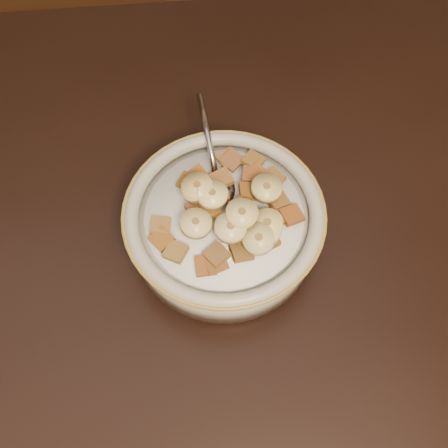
{
  "coord_description": "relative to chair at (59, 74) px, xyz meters",
  "views": [
    {
      "loc": [
        0.24,
        -0.19,
        1.25
      ],
      "look_at": [
        0.26,
        0.06,
        0.78
      ],
      "focal_mm": 40.0,
      "sensor_mm": 36.0,
      "label": 1
    }
  ],
  "objects": [
    {
      "name": "banana_slice_5",
      "position": [
        0.27,
        -0.5,
        0.33
      ],
      "size": [
        0.04,
        0.04,
        0.01
      ],
      "primitive_type": "cylinder",
      "rotation": [
        0.03,
        0.12,
        2.67
      ],
      "color": "#D3BE77",
      "rests_on": "milk"
    },
    {
      "name": "banana_slice_3",
      "position": [
        0.27,
        -0.54,
        0.32
      ],
      "size": [
        0.04,
        0.04,
        0.01
      ],
      "primitive_type": "cylinder",
      "rotation": [
        0.06,
        0.08,
        0.97
      ],
      "color": "beige",
      "rests_on": "milk"
    },
    {
      "name": "banana_slice_6",
      "position": [
        0.33,
        -0.55,
        0.32
      ],
      "size": [
        0.04,
        0.04,
        0.01
      ],
      "primitive_type": "cylinder",
      "rotation": [
        -0.08,
        -0.02,
        1.17
      ],
      "color": "#FFEB7D",
      "rests_on": "milk"
    },
    {
      "name": "banana_slice_4",
      "position": [
        0.33,
        -0.56,
        0.32
      ],
      "size": [
        0.04,
        0.04,
        0.02
      ],
      "primitive_type": "cylinder",
      "rotation": [
        -0.13,
        -0.12,
        1.33
      ],
      "color": "#CBBD7E",
      "rests_on": "milk"
    },
    {
      "name": "cereal_square_31",
      "position": [
        0.3,
        -0.54,
        0.32
      ],
      "size": [
        0.02,
        0.02,
        0.01
      ],
      "primitive_type": "cube",
      "rotation": [
        0.03,
        0.17,
        3.11
      ],
      "color": "olive",
      "rests_on": "milk"
    },
    {
      "name": "cereal_square_7",
      "position": [
        0.34,
        -0.48,
        0.31
      ],
      "size": [
        0.03,
        0.03,
        0.01
      ],
      "primitive_type": "cube",
      "rotation": [
        0.14,
        -0.1,
        0.74
      ],
      "color": "brown",
      "rests_on": "milk"
    },
    {
      "name": "banana_slice_8",
      "position": [
        0.31,
        -0.54,
        0.33
      ],
      "size": [
        0.03,
        0.03,
        0.01
      ],
      "primitive_type": "cylinder",
      "rotation": [
        -0.02,
        0.1,
        0.1
      ],
      "color": "#F4DD97",
      "rests_on": "milk"
    },
    {
      "name": "cereal_square_27",
      "position": [
        0.29,
        -0.57,
        0.31
      ],
      "size": [
        0.03,
        0.03,
        0.01
      ],
      "primitive_type": "cube",
      "rotation": [
        -0.17,
        -0.12,
        0.29
      ],
      "color": "#985326",
      "rests_on": "milk"
    },
    {
      "name": "cereal_square_10",
      "position": [
        0.33,
        -0.46,
        0.31
      ],
      "size": [
        0.03,
        0.03,
        0.01
      ],
      "primitive_type": "cube",
      "rotation": [
        0.12,
        0.11,
        0.93
      ],
      "color": "brown",
      "rests_on": "milk"
    },
    {
      "name": "banana_slice_0",
      "position": [
        0.29,
        -0.51,
        0.33
      ],
      "size": [
        0.04,
        0.04,
        0.01
      ],
      "primitive_type": "cylinder",
      "rotation": [
        -0.02,
        0.1,
        0.57
      ],
      "color": "#FFEBA7",
      "rests_on": "milk"
    },
    {
      "name": "cereal_square_3",
      "position": [
        0.35,
        -0.53,
        0.31
      ],
      "size": [
        0.03,
        0.03,
        0.01
      ],
      "primitive_type": "cube",
      "rotation": [
        0.01,
        -0.04,
        2.42
      ],
      "color": "brown",
      "rests_on": "milk"
    },
    {
      "name": "cereal_square_23",
      "position": [
        0.35,
        -0.49,
        0.31
      ],
      "size": [
        0.03,
        0.03,
        0.01
      ],
      "primitive_type": "cube",
      "rotation": [
        -0.02,
        -0.18,
        1.27
      ],
      "color": "brown",
      "rests_on": "milk"
    },
    {
      "name": "cereal_square_1",
      "position": [
        0.35,
        -0.51,
        0.31
      ],
      "size": [
        0.03,
        0.03,
        0.01
      ],
      "primitive_type": "cube",
      "rotation": [
        0.19,
        -0.05,
        1.97
      ],
      "color": "#915E2E",
      "rests_on": "milk"
    },
    {
      "name": "cereal_square_12",
      "position": [
        0.29,
        -0.51,
        0.32
      ],
      "size": [
        0.02,
        0.02,
        0.01
      ],
      "primitive_type": "cube",
      "rotation": [
        -0.03,
        -0.07,
        1.82
      ],
      "color": "brown",
      "rests_on": "milk"
    },
    {
      "name": "banana_slice_1",
      "position": [
        0.27,
        -0.5,
        0.33
      ],
      "size": [
        0.04,
        0.04,
        0.01
      ],
      "primitive_type": "cylinder",
      "rotation": [
        -0.07,
        -0.1,
        0.9
      ],
      "color": "beige",
      "rests_on": "milk"
    },
    {
      "name": "cereal_square_18",
      "position": [
        0.29,
        -0.57,
        0.31
      ],
      "size": [
        0.03,
        0.03,
        0.01
      ],
      "primitive_type": "cube",
      "rotation": [
        -0.08,
        0.17,
        2.22
      ],
      "color": "brown",
      "rests_on": "milk"
    },
    {
      "name": "chair",
      "position": [
        0.0,
        0.0,
        0.0
      ],
      "size": [
        0.52,
        0.52,
        1.0
      ],
      "primitive_type": "cube",
      "rotation": [
        0.0,
        0.0,
        0.19
      ],
      "color": "#3A2110",
      "rests_on": "floor"
    },
    {
      "name": "cereal_square_0",
      "position": [
        0.25,
        -0.56,
        0.31
      ],
      "size": [
        0.03,
        0.03,
        0.01
      ],
      "primitive_type": "cube",
      "rotation": [
        -0.12,
        0.04,
        1.04
      ],
      "color": "brown",
      "rests_on": "milk"
    },
    {
      "name": "cereal_square_26",
      "position": [
        0.37,
        -0.53,
        0.31
      ],
      "size": [
        0.03,
        0.03,
        0.01
      ],
      "primitive_type": "cube",
      "rotation": [
        0.03,
        0.03,
        1.91
      ],
      "color": "brown",
      "rests_on": "milk"
    },
    {
      "name": "cereal_square_24",
      "position": [
        0.27,
        -0.49,
        0.31
      ],
      "size": [
        0.03,
        0.03,
        0.01
      ],
      "primitive_type": "cube",
      "rotation": [
        -0.23,
        0.06,
        0.85
      ],
      "color": "brown",
      "rests_on": "milk"
    },
    {
      "name": "cereal_square_21",
      "position": [
        0.28,
        -0.57,
        0.3
      ],
      "size": [
        0.02,
        0.02,
        0.01
      ],
      "primitive_type": "cube",
      "rotation": [
        0.09,
        0.05,
        0.06
      ],
      "color": "brown",
      "rests_on": "milk"
    },
    {
      "name": "floor",
      "position": [
        0.04,
        -0.58,
        -0.55
      ],
      "size": [
        4.0,
        4.5,
        0.1
      ],
      "primitive_type": "cube",
      "color": "#422816",
      "rests_on": "ground"
    },
    {
      "name": "cereal_square_11",
      "position": [
        0.31,
        -0.52,
        0.32
      ],
      "size": [
        0.03,
        0.03,
        0.01
      ],
      "primitive_type": "cube",
      "rotation": [
        0.04,
        -0.07,
        2.41
      ],
      "color": "#9C5D20",
      "rests_on": "milk"
    },
    {
      "name": "cereal_square_9",
      "position": [
        0.36,
        -0.52,
        0.3
      ],
      "size": [
        0.03,
        0.03,
        0.01
      ],
      "primitive_type": "cube",
      "rotation": [
        0.12,
        -0.01,
        1.97
      ],
      "color": "brown",
      "rests_on": "milk"
    },
    {
      "name": "spoon",
      "position": [
        0.29,
        -0.49,
        0.3
      ],
      "size": [
        0.04,
        0.05,
        0.01
      ],
      "primitive_type": "ellipsoid",
      "rotation": [
        0.0,
        0.0,
        3.26
      ],
      "color": "#969BAA",
      "rests_on": "cereal_bowl"
    },
    {
      "name": "cereal_square_28",
      "position": [
        0.34,
        -0.5,
        0.31
      ],
      "size": [
        0.03,
        0.03,
        0.01
      ],
      "primitive_type": "cube",
      "rotation": [
        0.01,
        -0.05,
        1.04
      ],
      "color": "brown",
      "rests_on": "milk"
    },
    {
      "name": "cereal_square_25",
      "position": [
        0.27,
        -0.47,
        0.31
      ],
      "size": [
        0.03,
        0.03,
        0.01
      ],
      "primitive_type": "cube",
      "rotation": [
        0.16,
        -0.15,
        0.58
      ],
      "color": "brown",
      "rests_on": "milk"
    },
    {
      "name": "cereal_square_30",
      "position": [
        0.31,
        -0.45,
        0.31
      ],
      "size": [
        0.03,
        0.03,
        0.01
      ],
      "primitive_type": "cube",
      "rotation": [
        -0.2,
        -0.16,
        2.34
      ],
      "color": "brown",
      "rests_on": "milk"
    },
    {
      "name": "cereal_square_29",
      "position": [
        0.23,
        -0.53,
        0.31
      ],
      "size": [
        0.02,
        0.02,
        0.01
      ],
      "primitive_type": "cube",
      "rotation": [
        0.16,
        -0.11,
        3.02
      ],
      "color": "olive",
      "rests_on": "milk"
    },
    {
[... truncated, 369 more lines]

